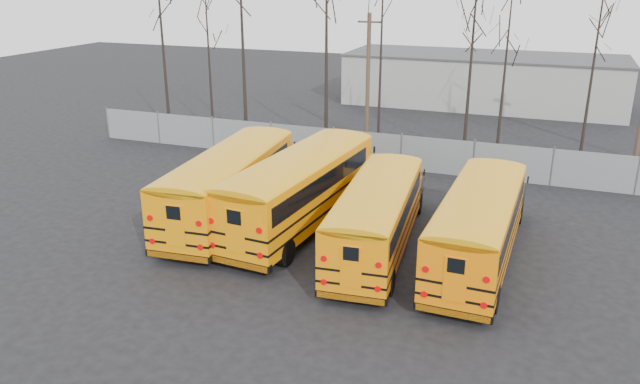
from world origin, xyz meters
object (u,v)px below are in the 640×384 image
at_px(bus_a, 231,179).
at_px(utility_pole_left, 368,78).
at_px(bus_b, 302,184).
at_px(bus_c, 378,212).
at_px(bus_d, 479,220).

xyz_separation_m(bus_a, utility_pole_left, (1.86, 14.79, 2.30)).
xyz_separation_m(bus_b, utility_pole_left, (-1.38, 14.39, 2.25)).
distance_m(bus_b, utility_pole_left, 14.63).
distance_m(bus_c, bus_d, 3.87).
height_order(bus_a, bus_d, bus_a).
bearing_deg(bus_d, bus_a, 177.61).
bearing_deg(bus_b, bus_d, -3.45).
xyz_separation_m(bus_a, bus_d, (10.89, -0.73, -0.12)).
xyz_separation_m(bus_a, bus_b, (3.24, 0.40, 0.05)).
bearing_deg(bus_a, bus_d, -8.49).
xyz_separation_m(bus_a, bus_c, (7.04, -1.09, -0.17)).
relative_size(bus_a, bus_c, 1.10).
bearing_deg(bus_b, utility_pole_left, 100.42).
distance_m(bus_a, bus_b, 3.27).
relative_size(bus_b, utility_pole_left, 1.48).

